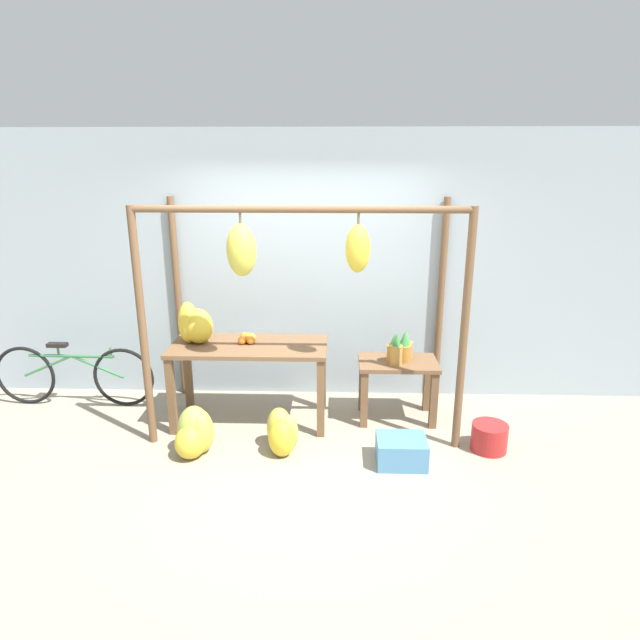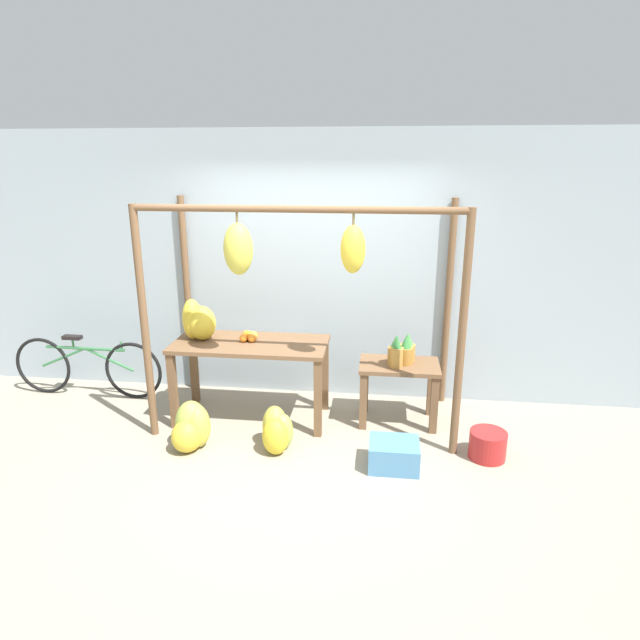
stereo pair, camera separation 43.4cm
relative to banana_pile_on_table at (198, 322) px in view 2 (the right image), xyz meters
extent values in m
plane|color=gray|center=(1.06, -0.85, -0.98)|extent=(20.00, 20.00, 0.00)
cube|color=#99A8B2|center=(1.06, 0.70, 0.42)|extent=(8.00, 0.08, 2.80)
cylinder|color=brown|center=(-0.33, -0.47, 0.09)|extent=(0.07, 0.07, 2.14)
cylinder|color=brown|center=(2.44, -0.47, 0.09)|extent=(0.07, 0.07, 2.14)
cylinder|color=brown|center=(-0.33, 0.61, 0.09)|extent=(0.07, 0.07, 2.14)
cylinder|color=brown|center=(2.44, 0.61, 0.09)|extent=(0.07, 0.07, 2.14)
cylinder|color=brown|center=(1.06, -0.47, 1.13)|extent=(2.77, 0.06, 0.06)
cylinder|color=brown|center=(0.57, -0.47, 1.06)|extent=(0.02, 0.02, 0.08)
ellipsoid|color=gold|center=(0.57, -0.47, 0.79)|extent=(0.25, 0.22, 0.44)
cylinder|color=brown|center=(1.52, -0.47, 1.05)|extent=(0.02, 0.02, 0.09)
ellipsoid|color=gold|center=(1.52, -0.47, 0.81)|extent=(0.21, 0.18, 0.40)
cube|color=brown|center=(0.52, -0.03, -0.20)|extent=(1.49, 0.68, 0.04)
cube|color=brown|center=(-0.18, -0.32, -0.60)|extent=(0.07, 0.07, 0.76)
cube|color=brown|center=(1.22, -0.32, -0.60)|extent=(0.07, 0.07, 0.76)
cube|color=brown|center=(-0.18, 0.26, -0.60)|extent=(0.07, 0.07, 0.76)
cube|color=brown|center=(1.22, 0.26, -0.60)|extent=(0.07, 0.07, 0.76)
cube|color=brown|center=(1.96, 0.07, -0.39)|extent=(0.76, 0.48, 0.04)
cube|color=brown|center=(1.63, -0.12, -0.70)|extent=(0.07, 0.07, 0.57)
cube|color=brown|center=(2.29, -0.12, -0.70)|extent=(0.07, 0.07, 0.57)
cube|color=brown|center=(1.63, 0.26, -0.70)|extent=(0.07, 0.07, 0.57)
cube|color=brown|center=(2.29, 0.26, -0.70)|extent=(0.07, 0.07, 0.57)
ellipsoid|color=gold|center=(0.04, 0.00, -0.01)|extent=(0.38, 0.37, 0.34)
ellipsoid|color=gold|center=(-0.06, 0.00, 0.02)|extent=(0.20, 0.22, 0.40)
sphere|color=orange|center=(0.45, -0.03, -0.14)|extent=(0.08, 0.08, 0.08)
sphere|color=orange|center=(0.53, 0.03, -0.14)|extent=(0.09, 0.09, 0.09)
sphere|color=orange|center=(0.50, 0.03, -0.14)|extent=(0.09, 0.09, 0.09)
sphere|color=orange|center=(0.54, -0.02, -0.14)|extent=(0.08, 0.08, 0.08)
sphere|color=orange|center=(0.47, 0.05, -0.14)|extent=(0.09, 0.09, 0.09)
cylinder|color=#A3702D|center=(2.01, 0.08, -0.29)|extent=(0.14, 0.14, 0.16)
cone|color=#337538|center=(2.01, 0.08, -0.15)|extent=(0.10, 0.10, 0.12)
cylinder|color=#B27F38|center=(2.04, 0.17, -0.29)|extent=(0.15, 0.15, 0.16)
cone|color=#428442|center=(2.04, 0.17, -0.15)|extent=(0.10, 0.10, 0.12)
cylinder|color=#A3702D|center=(1.92, 0.03, -0.28)|extent=(0.15, 0.15, 0.18)
cone|color=#428442|center=(1.92, 0.03, -0.13)|extent=(0.10, 0.10, 0.12)
cylinder|color=#B27F38|center=(1.93, -0.03, -0.28)|extent=(0.12, 0.12, 0.19)
cone|color=#337538|center=(1.93, -0.03, -0.12)|extent=(0.08, 0.08, 0.12)
cylinder|color=olive|center=(1.92, 0.05, -0.30)|extent=(0.13, 0.13, 0.15)
cone|color=#337538|center=(1.92, 0.05, -0.16)|extent=(0.09, 0.09, 0.13)
ellipsoid|color=gold|center=(0.16, -0.64, -0.78)|extent=(0.35, 0.36, 0.41)
ellipsoid|color=yellow|center=(0.14, -0.62, -0.78)|extent=(0.24, 0.25, 0.42)
ellipsoid|color=#9EB247|center=(0.11, -0.64, -0.76)|extent=(0.37, 0.35, 0.44)
ellipsoid|color=gold|center=(0.10, -0.73, -0.83)|extent=(0.37, 0.38, 0.30)
ellipsoid|color=#9EB247|center=(0.93, -0.59, -0.81)|extent=(0.22, 0.24, 0.34)
ellipsoid|color=gold|center=(0.85, -0.53, -0.79)|extent=(0.31, 0.33, 0.38)
ellipsoid|color=yellow|center=(0.89, -0.68, -0.82)|extent=(0.31, 0.30, 0.33)
cube|color=#4C84B2|center=(1.92, -0.77, -0.87)|extent=(0.42, 0.34, 0.23)
cylinder|color=#AD2323|center=(2.73, -0.52, -0.86)|extent=(0.32, 0.32, 0.25)
torus|color=black|center=(-1.91, 0.28, -0.66)|extent=(0.64, 0.05, 0.64)
torus|color=black|center=(-0.86, 0.26, -0.66)|extent=(0.64, 0.05, 0.64)
cylinder|color=#337042|center=(-1.38, 0.27, -0.44)|extent=(0.90, 0.05, 0.03)
cylinder|color=#337042|center=(-1.65, 0.27, -0.55)|extent=(0.54, 0.04, 0.25)
cylinder|color=#337042|center=(-1.12, 0.26, -0.55)|extent=(0.54, 0.04, 0.25)
cylinder|color=#337042|center=(-1.51, 0.27, -0.39)|extent=(0.02, 0.02, 0.10)
cube|color=black|center=(-1.51, 0.27, -0.32)|extent=(0.20, 0.08, 0.04)
cylinder|color=#337042|center=(-0.96, 0.26, -0.39)|extent=(0.02, 0.02, 0.10)
camera|label=1|loc=(1.35, -4.82, 1.51)|focal=30.00mm
camera|label=2|loc=(1.78, -4.79, 1.51)|focal=30.00mm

